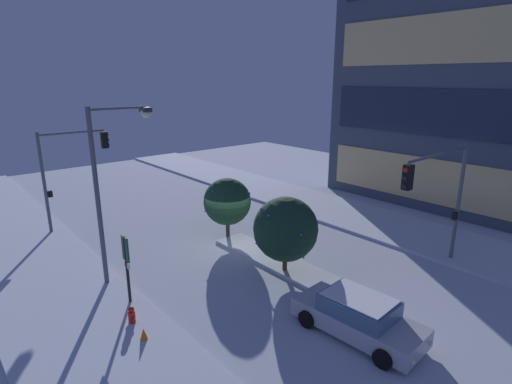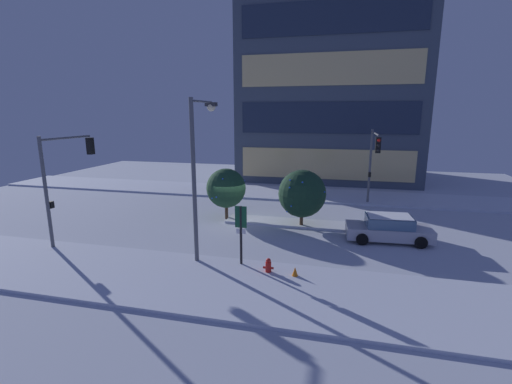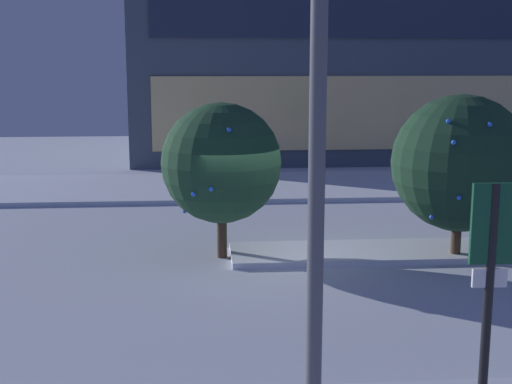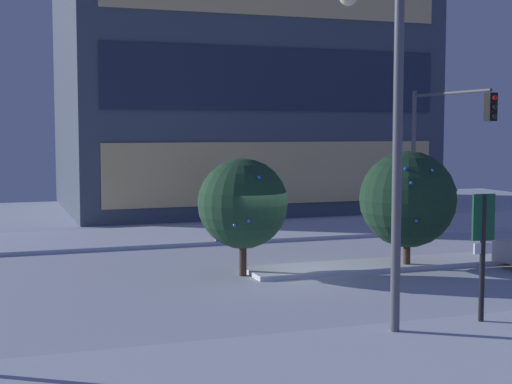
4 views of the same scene
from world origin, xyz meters
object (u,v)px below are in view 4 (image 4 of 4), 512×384
(parking_info_sign, at_px, (483,242))
(decorated_tree_median, at_px, (243,204))
(traffic_light_corner_far_right, at_px, (443,134))
(street_lamp_arched, at_px, (382,96))
(decorated_tree_left_of_median, at_px, (408,199))

(parking_info_sign, distance_m, decorated_tree_median, 7.93)
(parking_info_sign, height_order, decorated_tree_median, decorated_tree_median)
(traffic_light_corner_far_right, distance_m, parking_info_sign, 13.73)
(street_lamp_arched, xyz_separation_m, decorated_tree_median, (-0.93, 6.67, -2.91))
(traffic_light_corner_far_right, xyz_separation_m, decorated_tree_left_of_median, (-4.53, -5.10, -1.96))
(traffic_light_corner_far_right, height_order, parking_info_sign, traffic_light_corner_far_right)
(parking_info_sign, distance_m, decorated_tree_left_of_median, 7.04)
(traffic_light_corner_far_right, height_order, decorated_tree_median, traffic_light_corner_far_right)
(traffic_light_corner_far_right, bearing_deg, decorated_tree_left_of_median, -41.59)
(decorated_tree_median, bearing_deg, street_lamp_arched, -82.08)
(traffic_light_corner_far_right, relative_size, decorated_tree_left_of_median, 1.61)
(traffic_light_corner_far_right, xyz_separation_m, parking_info_sign, (-6.61, -11.82, -2.24))
(traffic_light_corner_far_right, relative_size, decorated_tree_median, 1.70)
(traffic_light_corner_far_right, relative_size, street_lamp_arched, 0.76)
(street_lamp_arched, bearing_deg, parking_info_sign, -104.98)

